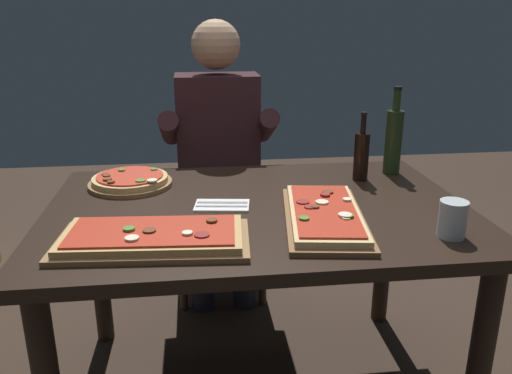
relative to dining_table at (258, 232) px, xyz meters
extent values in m
cube|color=black|center=(0.00, 0.00, 0.08)|extent=(1.40, 0.96, 0.04)
cylinder|color=black|center=(0.62, -0.40, -0.29)|extent=(0.07, 0.07, 0.70)
cylinder|color=black|center=(-0.62, 0.40, -0.29)|extent=(0.07, 0.07, 0.70)
cylinder|color=black|center=(0.62, 0.40, -0.29)|extent=(0.07, 0.07, 0.70)
cube|color=olive|center=(-0.33, -0.26, 0.10)|extent=(0.55, 0.31, 0.02)
cube|color=tan|center=(-0.33, -0.26, 0.12)|extent=(0.51, 0.27, 0.02)
cube|color=#B72D19|center=(-0.33, -0.26, 0.13)|extent=(0.47, 0.24, 0.01)
cylinder|color=beige|center=(-0.23, -0.30, 0.14)|extent=(0.03, 0.03, 0.01)
cylinder|color=maroon|center=(-0.19, -0.32, 0.14)|extent=(0.04, 0.04, 0.00)
cylinder|color=brown|center=(-0.16, -0.22, 0.14)|extent=(0.03, 0.03, 0.01)
cylinder|color=brown|center=(-0.34, -0.27, 0.14)|extent=(0.04, 0.04, 0.01)
cylinder|color=beige|center=(-0.38, -0.32, 0.14)|extent=(0.04, 0.04, 0.01)
cylinder|color=#4C7F2D|center=(-0.39, -0.25, 0.14)|extent=(0.03, 0.03, 0.01)
cube|color=brown|center=(0.19, -0.16, 0.10)|extent=(0.31, 0.54, 0.02)
cube|color=#E5C184|center=(0.19, -0.16, 0.12)|extent=(0.28, 0.50, 0.02)
cube|color=#B72D19|center=(0.19, -0.16, 0.13)|extent=(0.25, 0.46, 0.01)
cylinder|color=brown|center=(0.16, -0.15, 0.14)|extent=(0.03, 0.03, 0.01)
cylinder|color=beige|center=(0.19, -0.11, 0.14)|extent=(0.04, 0.04, 0.01)
cylinder|color=beige|center=(0.23, -0.24, 0.14)|extent=(0.03, 0.03, 0.00)
cylinder|color=maroon|center=(0.13, -0.10, 0.14)|extent=(0.04, 0.04, 0.00)
cylinder|color=#4C7F2D|center=(0.24, -0.23, 0.14)|extent=(0.04, 0.04, 0.01)
cylinder|color=#4C7F2D|center=(0.11, -0.24, 0.14)|extent=(0.03, 0.03, 0.01)
cylinder|color=beige|center=(0.28, -0.10, 0.14)|extent=(0.03, 0.03, 0.01)
cylinder|color=brown|center=(0.23, -0.02, 0.14)|extent=(0.04, 0.04, 0.01)
cylinder|color=beige|center=(0.23, -0.23, 0.14)|extent=(0.04, 0.04, 0.01)
cylinder|color=maroon|center=(0.14, -0.14, 0.14)|extent=(0.03, 0.03, 0.00)
cylinder|color=maroon|center=(0.22, -0.05, 0.14)|extent=(0.03, 0.03, 0.01)
cylinder|color=olive|center=(-0.45, 0.27, 0.10)|extent=(0.31, 0.31, 0.02)
cylinder|color=#DBB270|center=(-0.45, 0.27, 0.12)|extent=(0.28, 0.28, 0.02)
cylinder|color=red|center=(-0.45, 0.27, 0.13)|extent=(0.24, 0.24, 0.01)
cylinder|color=brown|center=(-0.50, 0.18, 0.14)|extent=(0.03, 0.03, 0.01)
cylinder|color=brown|center=(-0.53, 0.27, 0.14)|extent=(0.03, 0.03, 0.00)
cylinder|color=#4C7F2D|center=(-0.36, 0.33, 0.14)|extent=(0.03, 0.03, 0.00)
cylinder|color=#4C7F2D|center=(-0.40, 0.19, 0.14)|extent=(0.04, 0.04, 0.00)
cylinder|color=#4C7F2D|center=(-0.48, 0.33, 0.14)|extent=(0.03, 0.03, 0.01)
cylinder|color=beige|center=(-0.36, 0.18, 0.14)|extent=(0.04, 0.04, 0.01)
cylinder|color=brown|center=(-0.52, 0.21, 0.14)|extent=(0.03, 0.03, 0.01)
cylinder|color=maroon|center=(-0.54, 0.28, 0.14)|extent=(0.03, 0.03, 0.00)
cylinder|color=#233819|center=(0.58, 0.31, 0.22)|extent=(0.07, 0.07, 0.25)
cylinder|color=#233819|center=(0.58, 0.31, 0.39)|extent=(0.03, 0.03, 0.08)
cylinder|color=black|center=(0.58, 0.31, 0.44)|extent=(0.03, 0.03, 0.01)
cylinder|color=black|center=(0.43, 0.24, 0.19)|extent=(0.06, 0.06, 0.18)
cylinder|color=black|center=(0.43, 0.24, 0.31)|extent=(0.02, 0.02, 0.07)
cylinder|color=black|center=(0.43, 0.24, 0.35)|extent=(0.02, 0.02, 0.01)
cylinder|color=silver|center=(0.52, -0.32, 0.15)|extent=(0.08, 0.08, 0.11)
cylinder|color=silver|center=(0.52, -0.32, 0.12)|extent=(0.07, 0.07, 0.05)
cube|color=white|center=(-0.12, 0.01, 0.10)|extent=(0.19, 0.13, 0.01)
cube|color=silver|center=(-0.12, -0.01, 0.10)|extent=(0.17, 0.04, 0.00)
cube|color=silver|center=(-0.12, 0.02, 0.10)|extent=(0.17, 0.04, 0.00)
cube|color=#3D2B1E|center=(-0.09, 0.78, -0.21)|extent=(0.44, 0.44, 0.04)
cube|color=#3D2B1E|center=(-0.09, 0.98, 0.02)|extent=(0.40, 0.04, 0.42)
cylinder|color=#3D2B1E|center=(-0.28, 0.59, -0.44)|extent=(0.04, 0.04, 0.41)
cylinder|color=#3D2B1E|center=(0.10, 0.59, -0.44)|extent=(0.04, 0.04, 0.41)
cylinder|color=#3D2B1E|center=(-0.28, 0.97, -0.44)|extent=(0.04, 0.04, 0.41)
cylinder|color=#3D2B1E|center=(0.10, 0.97, -0.44)|extent=(0.04, 0.04, 0.41)
cylinder|color=#23232D|center=(-0.19, 0.60, -0.42)|extent=(0.11, 0.11, 0.45)
cylinder|color=#23232D|center=(0.01, 0.60, -0.42)|extent=(0.11, 0.11, 0.45)
cube|color=#23232D|center=(-0.09, 0.68, -0.13)|extent=(0.34, 0.40, 0.12)
cube|color=#381E23|center=(-0.09, 0.78, 0.19)|extent=(0.38, 0.22, 0.52)
sphere|color=tan|center=(-0.09, 0.78, 0.58)|extent=(0.22, 0.22, 0.22)
cylinder|color=#381E23|center=(-0.31, 0.73, 0.21)|extent=(0.09, 0.31, 0.21)
cylinder|color=#381E23|center=(0.13, 0.73, 0.21)|extent=(0.09, 0.31, 0.21)
camera|label=1|loc=(-0.20, -1.60, 0.70)|focal=36.07mm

